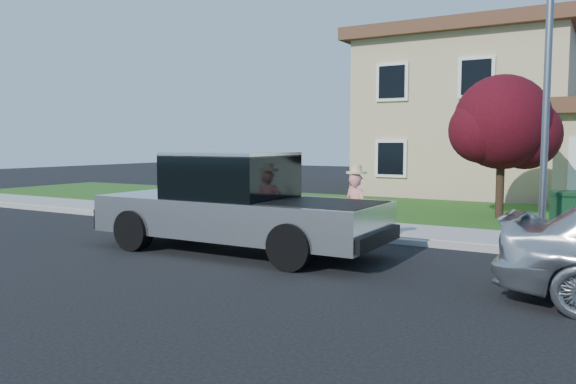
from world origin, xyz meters
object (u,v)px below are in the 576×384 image
object	(u,v)px
ornamental_tree	(504,127)
trash_bin	(567,215)
woman	(356,210)
street_lamp	(546,90)
pickup_truck	(237,206)

from	to	relation	value
ornamental_tree	trash_bin	distance (m)	4.33
woman	street_lamp	world-z (taller)	street_lamp
pickup_truck	trash_bin	bearing A→B (deg)	34.10
woman	ornamental_tree	world-z (taller)	ornamental_tree
pickup_truck	street_lamp	xyz separation A→B (m)	(5.44, 2.28, 2.25)
woman	trash_bin	world-z (taller)	woman
pickup_truck	woman	size ratio (longest dim) A/B	3.52
woman	street_lamp	size ratio (longest dim) A/B	0.31
ornamental_tree	trash_bin	bearing A→B (deg)	-60.67
trash_bin	street_lamp	distance (m)	3.04
woman	trash_bin	size ratio (longest dim) A/B	1.70
pickup_truck	street_lamp	world-z (taller)	street_lamp
ornamental_tree	street_lamp	bearing A→B (deg)	-73.05
street_lamp	trash_bin	bearing A→B (deg)	89.72
pickup_truck	ornamental_tree	distance (m)	8.47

